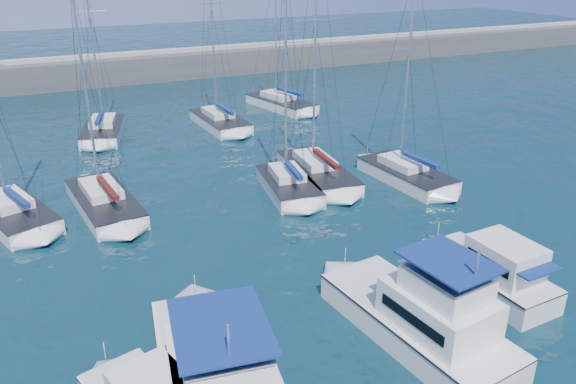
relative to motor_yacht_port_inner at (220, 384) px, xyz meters
name	(u,v)px	position (x,y,z in m)	size (l,w,h in m)	color
ground	(352,285)	(8.30, 4.94, -1.13)	(220.00, 220.00, 0.00)	black
breakwater	(136,71)	(8.30, 56.94, -0.08)	(160.00, 6.00, 4.45)	#424244
motor_yacht_port_inner	(220,384)	(0.00, 0.00, 0.00)	(5.37, 10.64, 4.69)	silver
motor_yacht_stbd_inner	(424,319)	(8.71, 0.07, 0.00)	(4.45, 9.24, 4.69)	silver
motor_yacht_stbd_outer	(493,273)	(14.04, 1.80, -0.19)	(3.00, 6.62, 3.20)	silver
sailboat_mid_a	(13,213)	(-6.32, 19.46, -0.61)	(5.27, 7.99, 14.39)	silver
sailboat_mid_b	(104,202)	(-1.17, 18.87, -0.62)	(3.96, 8.50, 14.37)	silver
sailboat_mid_c	(289,184)	(10.36, 16.55, -0.58)	(3.90, 6.92, 15.55)	silver
sailboat_mid_d	(317,171)	(13.21, 17.88, -0.58)	(3.82, 8.53, 17.28)	silver
sailboat_mid_e	(406,174)	(18.61, 14.85, -0.61)	(3.74, 7.64, 14.31)	silver
sailboat_back_a	(103,130)	(1.01, 34.53, -0.58)	(4.87, 8.10, 16.62)	silver
sailboat_back_b	(220,121)	(11.10, 32.93, -0.58)	(3.66, 7.91, 17.26)	silver
sailboat_back_c	(281,103)	(18.91, 36.62, -0.63)	(5.01, 8.77, 13.56)	silver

